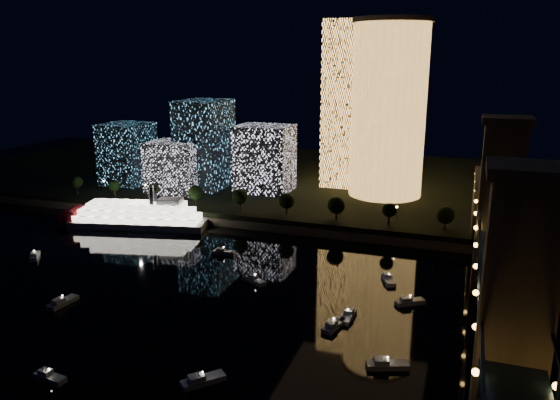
{
  "coord_description": "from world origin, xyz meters",
  "views": [
    {
      "loc": [
        55.6,
        -108.0,
        65.8
      ],
      "look_at": [
        -1.25,
        55.0,
        19.9
      ],
      "focal_mm": 35.0,
      "sensor_mm": 36.0,
      "label": 1
    }
  ],
  "objects_px": {
    "tower_rectangular": "(352,105)",
    "riverboat": "(132,216)",
    "tower_cylindrical": "(389,109)",
    "truss_bridge": "(503,305)"
  },
  "relations": [
    {
      "from": "tower_rectangular",
      "to": "tower_cylindrical",
      "type": "bearing_deg",
      "value": -38.44
    },
    {
      "from": "tower_rectangular",
      "to": "truss_bridge",
      "type": "bearing_deg",
      "value": -66.5
    },
    {
      "from": "tower_rectangular",
      "to": "riverboat",
      "type": "height_order",
      "value": "tower_rectangular"
    },
    {
      "from": "tower_cylindrical",
      "to": "tower_rectangular",
      "type": "distance_m",
      "value": 24.87
    },
    {
      "from": "tower_cylindrical",
      "to": "truss_bridge",
      "type": "xyz_separation_m",
      "value": [
        43.55,
        -129.5,
        -26.92
      ]
    },
    {
      "from": "tower_rectangular",
      "to": "riverboat",
      "type": "distance_m",
      "value": 113.79
    },
    {
      "from": "truss_bridge",
      "to": "tower_cylindrical",
      "type": "bearing_deg",
      "value": 108.59
    },
    {
      "from": "truss_bridge",
      "to": "tower_rectangular",
      "type": "bearing_deg",
      "value": 113.5
    },
    {
      "from": "tower_cylindrical",
      "to": "tower_rectangular",
      "type": "xyz_separation_m",
      "value": [
        -19.48,
        15.46,
        0.11
      ]
    },
    {
      "from": "tower_cylindrical",
      "to": "truss_bridge",
      "type": "relative_size",
      "value": 0.29
    }
  ]
}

